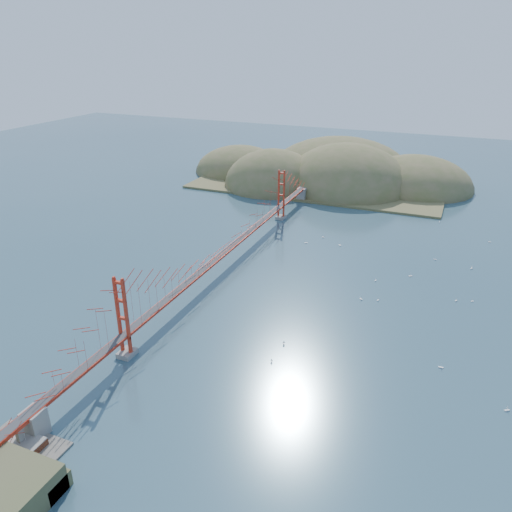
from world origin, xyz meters
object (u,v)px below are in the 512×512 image
at_px(sailboat_1, 361,299).
at_px(sailboat_2, 441,367).
at_px(bridge, 225,233).
at_px(fort, 26,443).
at_px(sailboat_0, 376,280).

xyz_separation_m(sailboat_1, sailboat_2, (13.43, -14.38, 0.00)).
bearing_deg(bridge, sailboat_1, -5.12).
relative_size(fort, sailboat_2, 5.03).
relative_size(bridge, sailboat_0, 160.12).
bearing_deg(sailboat_2, bridge, 156.96).
distance_m(sailboat_2, sailboat_0, 25.41).
distance_m(bridge, sailboat_2, 43.19).
height_order(fort, sailboat_0, fort).
height_order(sailboat_1, sailboat_2, sailboat_2).
relative_size(fort, sailboat_0, 6.28).
distance_m(bridge, sailboat_0, 28.14).
xyz_separation_m(sailboat_1, sailboat_0, (0.94, 7.75, -0.02)).
height_order(bridge, sailboat_2, bridge).
bearing_deg(sailboat_0, fort, -116.25).
bearing_deg(fort, sailboat_1, 60.91).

